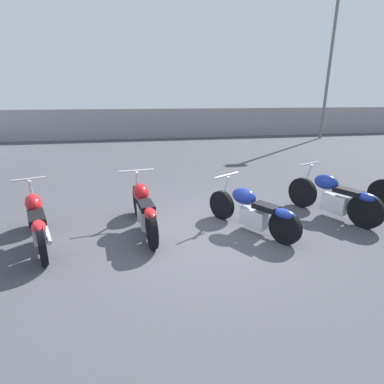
% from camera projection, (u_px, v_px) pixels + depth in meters
% --- Properties ---
extents(ground_plane, '(60.00, 60.00, 0.00)m').
position_uv_depth(ground_plane, '(198.00, 237.00, 5.40)').
color(ground_plane, '#424247').
extents(fence_back, '(40.00, 0.04, 1.71)m').
position_uv_depth(fence_back, '(152.00, 124.00, 17.63)').
color(fence_back, gray).
rests_on(fence_back, ground_plane).
extents(light_pole_left, '(0.70, 0.35, 8.56)m').
position_uv_depth(light_pole_left, '(332.00, 47.00, 16.50)').
color(light_pole_left, slate).
rests_on(light_pole_left, ground_plane).
extents(motorcycle_slot_1, '(0.88, 2.03, 1.02)m').
position_uv_depth(motorcycle_slot_1, '(37.00, 221.00, 4.97)').
color(motorcycle_slot_1, black).
rests_on(motorcycle_slot_1, ground_plane).
extents(motorcycle_slot_2, '(0.68, 2.13, 1.02)m').
position_uv_depth(motorcycle_slot_2, '(144.00, 208.00, 5.52)').
color(motorcycle_slot_2, black).
rests_on(motorcycle_slot_2, ground_plane).
extents(motorcycle_slot_3, '(1.18, 1.81, 0.96)m').
position_uv_depth(motorcycle_slot_3, '(253.00, 210.00, 5.52)').
color(motorcycle_slot_3, black).
rests_on(motorcycle_slot_3, ground_plane).
extents(motorcycle_slot_4, '(1.02, 1.93, 1.04)m').
position_uv_depth(motorcycle_slot_4, '(334.00, 196.00, 6.15)').
color(motorcycle_slot_4, black).
rests_on(motorcycle_slot_4, ground_plane).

